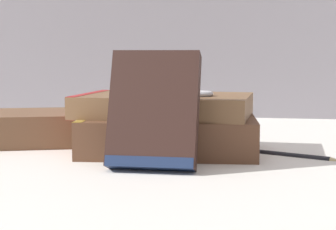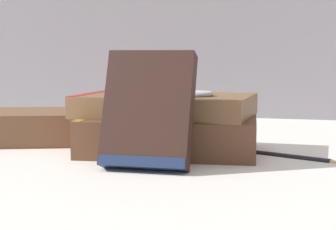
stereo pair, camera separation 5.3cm
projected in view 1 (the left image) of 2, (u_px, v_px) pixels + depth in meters
name	position (u px, v px, depth m)	size (l,w,h in m)	color
ground_plane	(126.00, 156.00, 0.73)	(3.00, 3.00, 0.00)	white
book_flat_bottom	(165.00, 135.00, 0.76)	(0.24, 0.17, 0.05)	brown
book_flat_top	(161.00, 105.00, 0.76)	(0.24, 0.16, 0.03)	brown
book_leaning_front	(154.00, 114.00, 0.65)	(0.10, 0.07, 0.14)	#331E19
pocket_watch	(195.00, 94.00, 0.74)	(0.05, 0.05, 0.01)	silver
fountain_pen	(288.00, 153.00, 0.73)	(0.14, 0.07, 0.01)	black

